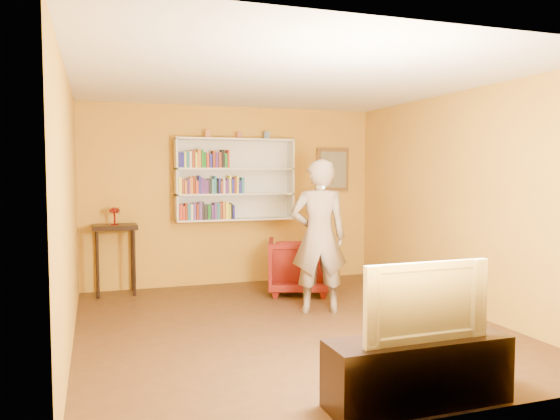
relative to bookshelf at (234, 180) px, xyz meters
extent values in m
cube|color=#402814|center=(0.00, -2.41, -1.65)|extent=(5.30, 5.80, 0.12)
cube|color=#B67F21|center=(0.00, 0.11, -0.24)|extent=(5.30, 0.04, 2.70)
cube|color=#B67F21|center=(0.00, -4.93, -0.24)|extent=(5.30, 0.04, 2.70)
cube|color=#B67F21|center=(-2.27, -2.41, -0.24)|extent=(0.04, 5.80, 2.70)
cube|color=#B67F21|center=(2.27, -2.41, -0.24)|extent=(0.04, 5.80, 2.70)
cube|color=silver|center=(0.00, -2.41, 1.14)|extent=(5.30, 5.80, 0.06)
cube|color=silver|center=(0.00, 0.07, 0.01)|extent=(1.80, 0.03, 1.20)
cube|color=silver|center=(-0.89, -0.06, 0.01)|extent=(0.03, 0.28, 1.20)
cube|color=silver|center=(0.89, -0.06, 0.01)|extent=(0.03, 0.28, 1.20)
cube|color=silver|center=(0.00, -0.06, -0.59)|extent=(1.80, 0.28, 0.03)
cube|color=silver|center=(0.00, -0.06, -0.21)|extent=(1.80, 0.28, 0.03)
cube|color=silver|center=(0.00, -0.06, 0.17)|extent=(1.80, 0.28, 0.03)
cube|color=silver|center=(0.00, -0.06, 0.61)|extent=(1.80, 0.28, 0.03)
cube|color=#B8321C|center=(-0.84, -0.11, -0.46)|extent=(0.04, 0.17, 0.23)
cube|color=#B8321C|center=(-0.80, -0.11, -0.48)|extent=(0.03, 0.16, 0.20)
cube|color=maroon|center=(-0.76, -0.11, -0.46)|extent=(0.03, 0.15, 0.25)
cube|color=#246F87|center=(-0.72, -0.10, -0.46)|extent=(0.04, 0.18, 0.23)
cube|color=silver|center=(-0.68, -0.11, -0.46)|extent=(0.04, 0.16, 0.23)
cube|color=#4F297C|center=(-0.64, -0.11, -0.46)|extent=(0.04, 0.17, 0.25)
cube|color=maroon|center=(-0.60, -0.10, -0.46)|extent=(0.03, 0.17, 0.24)
cube|color=#4F297C|center=(-0.55, -0.11, -0.45)|extent=(0.04, 0.16, 0.26)
cube|color=black|center=(-0.51, -0.11, -0.45)|extent=(0.03, 0.16, 0.26)
cube|color=black|center=(-0.47, -0.10, -0.47)|extent=(0.04, 0.17, 0.22)
cube|color=#16661D|center=(-0.42, -0.11, -0.47)|extent=(0.04, 0.16, 0.22)
cube|color=#4F297C|center=(-0.38, -0.11, -0.47)|extent=(0.04, 0.15, 0.21)
cube|color=#4F297C|center=(-0.33, -0.10, -0.46)|extent=(0.04, 0.19, 0.24)
cube|color=#246F87|center=(-0.29, -0.10, -0.46)|extent=(0.04, 0.17, 0.25)
cube|color=maroon|center=(-0.25, -0.12, -0.46)|extent=(0.03, 0.14, 0.24)
cube|color=orange|center=(-0.21, -0.10, -0.45)|extent=(0.04, 0.17, 0.26)
cube|color=yellow|center=(-0.16, -0.11, -0.45)|extent=(0.04, 0.16, 0.25)
cube|color=yellow|center=(-0.12, -0.11, -0.47)|extent=(0.02, 0.16, 0.22)
cube|color=black|center=(-0.09, -0.10, -0.46)|extent=(0.02, 0.17, 0.23)
cube|color=#22239E|center=(-0.06, -0.11, -0.48)|extent=(0.03, 0.16, 0.21)
cube|color=yellow|center=(-0.84, -0.10, -0.08)|extent=(0.04, 0.19, 0.25)
cube|color=maroon|center=(-0.80, -0.10, -0.09)|extent=(0.03, 0.18, 0.21)
cube|color=orange|center=(-0.76, -0.10, -0.10)|extent=(0.03, 0.19, 0.20)
cube|color=#4F297C|center=(-0.72, -0.12, -0.09)|extent=(0.03, 0.14, 0.22)
cube|color=orange|center=(-0.68, -0.11, -0.08)|extent=(0.04, 0.15, 0.24)
cube|color=maroon|center=(-0.64, -0.12, -0.07)|extent=(0.03, 0.15, 0.26)
cube|color=#B8321C|center=(-0.60, -0.10, -0.10)|extent=(0.04, 0.17, 0.19)
cube|color=#22239E|center=(-0.56, -0.12, -0.07)|extent=(0.03, 0.15, 0.27)
cube|color=#4F297C|center=(-0.52, -0.12, -0.08)|extent=(0.04, 0.14, 0.24)
cube|color=#4F297C|center=(-0.48, -0.11, -0.10)|extent=(0.02, 0.15, 0.20)
cube|color=#4F297C|center=(-0.45, -0.10, -0.10)|extent=(0.03, 0.18, 0.20)
cube|color=black|center=(-0.41, -0.10, -0.09)|extent=(0.04, 0.17, 0.22)
cube|color=#246F87|center=(-0.37, -0.11, -0.09)|extent=(0.04, 0.16, 0.21)
cube|color=#246F87|center=(-0.33, -0.11, -0.07)|extent=(0.03, 0.16, 0.26)
cube|color=black|center=(-0.30, -0.10, -0.10)|extent=(0.02, 0.18, 0.19)
cube|color=#22239E|center=(-0.27, -0.10, -0.09)|extent=(0.02, 0.18, 0.22)
cube|color=maroon|center=(-0.24, -0.11, -0.10)|extent=(0.03, 0.15, 0.19)
cube|color=silver|center=(-0.20, -0.10, -0.09)|extent=(0.03, 0.18, 0.22)
cube|color=#4F297C|center=(-0.17, -0.11, -0.10)|extent=(0.02, 0.15, 0.20)
cube|color=#4F297C|center=(-0.14, -0.11, -0.09)|extent=(0.03, 0.15, 0.22)
cube|color=yellow|center=(-0.11, -0.10, -0.07)|extent=(0.03, 0.18, 0.27)
cube|color=#22239E|center=(-0.07, -0.11, -0.09)|extent=(0.04, 0.17, 0.22)
cube|color=maroon|center=(-0.03, -0.12, -0.08)|extent=(0.04, 0.14, 0.24)
cube|color=yellow|center=(0.00, -0.11, -0.07)|extent=(0.02, 0.16, 0.26)
cube|color=#22239E|center=(0.04, -0.10, -0.10)|extent=(0.04, 0.19, 0.19)
cube|color=#246F87|center=(0.09, -0.11, -0.08)|extent=(0.04, 0.15, 0.24)
cube|color=#22239E|center=(-0.84, -0.10, 0.29)|extent=(0.03, 0.17, 0.21)
cube|color=#22239E|center=(-0.80, -0.10, 0.29)|extent=(0.04, 0.18, 0.22)
cube|color=yellow|center=(-0.77, -0.12, 0.29)|extent=(0.02, 0.14, 0.23)
cube|color=#246F87|center=(-0.73, -0.10, 0.29)|extent=(0.04, 0.18, 0.22)
cube|color=silver|center=(-0.69, -0.10, 0.30)|extent=(0.03, 0.18, 0.24)
cube|color=maroon|center=(-0.65, -0.11, 0.31)|extent=(0.04, 0.17, 0.26)
cube|color=yellow|center=(-0.61, -0.11, 0.29)|extent=(0.03, 0.16, 0.22)
cube|color=orange|center=(-0.56, -0.11, 0.31)|extent=(0.04, 0.17, 0.27)
cube|color=#16661D|center=(-0.52, -0.11, 0.31)|extent=(0.03, 0.16, 0.26)
cube|color=#16661D|center=(-0.48, -0.11, 0.29)|extent=(0.03, 0.15, 0.23)
cube|color=#B8321C|center=(-0.44, -0.11, 0.29)|extent=(0.04, 0.15, 0.21)
cube|color=#22239E|center=(-0.39, -0.11, 0.28)|extent=(0.04, 0.16, 0.20)
cube|color=maroon|center=(-0.35, -0.11, 0.31)|extent=(0.04, 0.16, 0.25)
cube|color=#4F297C|center=(-0.30, -0.11, 0.29)|extent=(0.04, 0.15, 0.22)
cube|color=maroon|center=(-0.26, -0.11, 0.29)|extent=(0.04, 0.16, 0.23)
cube|color=black|center=(-0.21, -0.11, 0.31)|extent=(0.04, 0.15, 0.27)
cube|color=#16661D|center=(-0.17, -0.10, 0.29)|extent=(0.04, 0.19, 0.21)
cube|color=#B8321C|center=(-0.13, -0.10, 0.31)|extent=(0.02, 0.18, 0.27)
cube|color=#B56233|center=(-0.41, -0.06, 0.67)|extent=(0.08, 0.08, 0.11)
cube|color=#A44F36|center=(0.06, -0.06, 0.67)|extent=(0.07, 0.07, 0.09)
cube|color=slate|center=(0.49, -0.06, 0.68)|extent=(0.08, 0.08, 0.11)
cube|color=brown|center=(1.65, 0.06, 0.16)|extent=(0.55, 0.04, 0.70)
cube|color=#7F715C|center=(1.65, 0.03, 0.16)|extent=(0.45, 0.02, 0.58)
cylinder|color=black|center=(-1.99, -0.33, -1.14)|extent=(0.04, 0.04, 0.92)
cylinder|color=black|center=(-1.51, -0.33, -1.14)|extent=(0.04, 0.04, 0.92)
cylinder|color=black|center=(-1.99, 0.02, -1.14)|extent=(0.04, 0.04, 0.92)
cylinder|color=black|center=(-1.51, 0.02, -1.14)|extent=(0.04, 0.04, 0.92)
cube|color=black|center=(-1.75, -0.16, -0.64)|extent=(0.60, 0.46, 0.07)
cylinder|color=maroon|center=(-1.75, -0.16, -0.60)|extent=(0.10, 0.10, 0.02)
cylinder|color=maroon|center=(-1.75, -0.16, -0.53)|extent=(0.03, 0.03, 0.13)
ellipsoid|color=maroon|center=(-1.75, -0.16, -0.42)|extent=(0.14, 0.14, 0.09)
cylinder|color=beige|center=(-1.68, -0.16, -0.42)|extent=(0.01, 0.01, 0.10)
cylinder|color=beige|center=(-1.70, -0.11, -0.42)|extent=(0.01, 0.01, 0.10)
cylinder|color=beige|center=(-1.74, -0.09, -0.42)|extent=(0.01, 0.01, 0.10)
cylinder|color=beige|center=(-1.79, -0.10, -0.42)|extent=(0.01, 0.01, 0.10)
cylinder|color=beige|center=(-1.82, -0.14, -0.42)|extent=(0.01, 0.01, 0.10)
cylinder|color=beige|center=(-1.82, -0.18, -0.42)|extent=(0.01, 0.01, 0.10)
cylinder|color=beige|center=(-1.79, -0.22, -0.42)|extent=(0.01, 0.01, 0.10)
cylinder|color=beige|center=(-1.74, -0.23, -0.42)|extent=(0.01, 0.01, 0.10)
cylinder|color=beige|center=(-1.70, -0.20, -0.42)|extent=(0.01, 0.01, 0.10)
imported|color=#4B0505|center=(0.69, -0.92, -1.20)|extent=(1.07, 1.09, 0.78)
imported|color=#796859|center=(0.56, -1.97, -0.66)|extent=(0.77, 0.60, 1.86)
cube|color=white|center=(0.42, -2.34, -0.05)|extent=(0.04, 0.15, 0.04)
cube|color=black|center=(0.21, -4.66, -1.35)|extent=(1.39, 0.42, 0.50)
imported|color=black|center=(0.21, -4.66, -0.81)|extent=(1.01, 0.15, 0.58)
camera|label=1|loc=(-2.01, -8.04, 0.12)|focal=35.00mm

